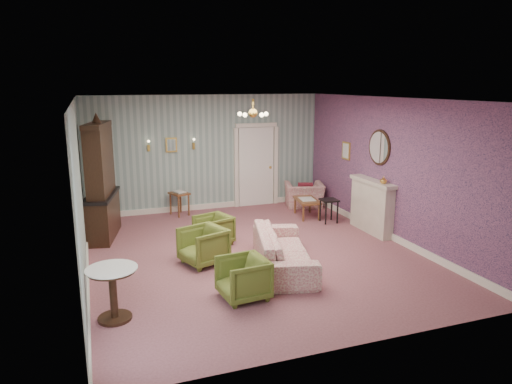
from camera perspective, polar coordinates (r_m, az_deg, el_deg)
name	(u,v)px	position (r m, az deg, el deg)	size (l,w,h in m)	color
floor	(253,253)	(9.08, -0.34, -7.41)	(7.00, 7.00, 0.00)	#93565E
ceiling	(253,99)	(8.51, -0.37, 11.20)	(7.00, 7.00, 0.00)	white
wall_back	(207,153)	(11.99, -5.93, 4.70)	(6.00, 6.00, 0.00)	gray
wall_front	(353,235)	(5.61, 11.65, -5.13)	(6.00, 6.00, 0.00)	gray
wall_left	(80,191)	(8.21, -20.51, 0.09)	(7.00, 7.00, 0.00)	gray
wall_right	(391,169)	(10.07, 16.00, 2.67)	(7.00, 7.00, 0.00)	gray
wall_right_floral	(390,169)	(10.06, 15.93, 2.67)	(7.00, 7.00, 0.00)	#BC5E85
door	(256,165)	(12.38, 0.01, 3.30)	(1.12, 0.12, 2.16)	white
olive_chair_a	(243,276)	(7.17, -1.59, -10.16)	(0.68, 0.64, 0.70)	#5E6B25
olive_chair_b	(203,244)	(8.52, -6.41, -6.27)	(0.72, 0.67, 0.74)	#5E6B25
olive_chair_c	(213,228)	(9.52, -5.17, -4.41)	(0.64, 0.60, 0.66)	#5E6B25
sofa_chintz	(283,243)	(8.30, 3.34, -6.24)	(2.23, 0.65, 0.87)	#A64355
wingback_chair	(304,191)	(12.39, 5.87, 0.13)	(0.96, 0.62, 0.84)	#A64355
dresser	(100,178)	(10.21, -18.38, 1.63)	(0.53, 1.53, 2.54)	black
fireplace	(372,206)	(10.49, 13.82, -1.66)	(0.30, 1.40, 1.16)	beige
mantel_vase	(384,180)	(10.01, 15.17, 1.41)	(0.15, 0.15, 0.15)	gold
oval_mirror	(379,147)	(10.31, 14.66, 5.24)	(0.04, 0.76, 0.84)	white
framed_print	(346,151)	(11.47, 10.85, 4.92)	(0.04, 0.34, 0.42)	gold
coffee_table	(307,208)	(11.49, 6.16, -1.93)	(0.48, 0.87, 0.44)	brown
side_table_black	(329,211)	(11.08, 8.79, -2.27)	(0.37, 0.37, 0.56)	black
pedestal_table	(113,294)	(6.83, -16.88, -11.70)	(0.69, 0.69, 0.76)	black
nesting_table	(180,203)	(11.71, -9.23, -1.29)	(0.37, 0.47, 0.62)	brown
gilt_mirror_back	(171,145)	(11.74, -10.19, 5.62)	(0.28, 0.06, 0.36)	gold
sconce_left	(149,146)	(11.64, -12.86, 5.44)	(0.16, 0.12, 0.30)	gold
sconce_right	(194,144)	(11.82, -7.54, 5.76)	(0.16, 0.12, 0.30)	gold
chandelier	(253,114)	(8.53, -0.36, 9.39)	(0.56, 0.56, 0.36)	gold
burgundy_cushion	(305,190)	(12.23, 5.97, 0.24)	(0.38, 0.10, 0.38)	maroon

